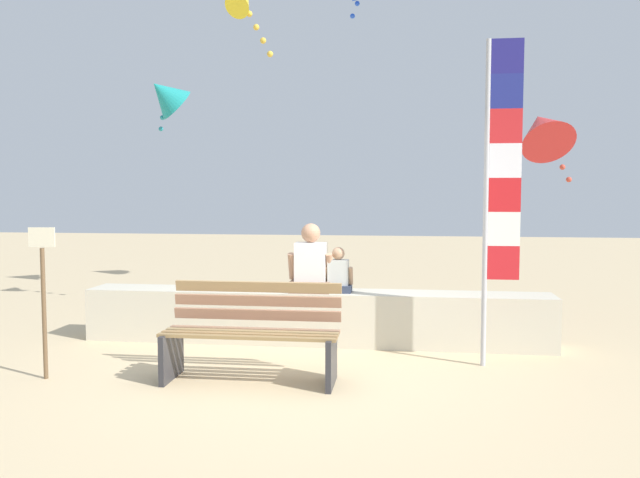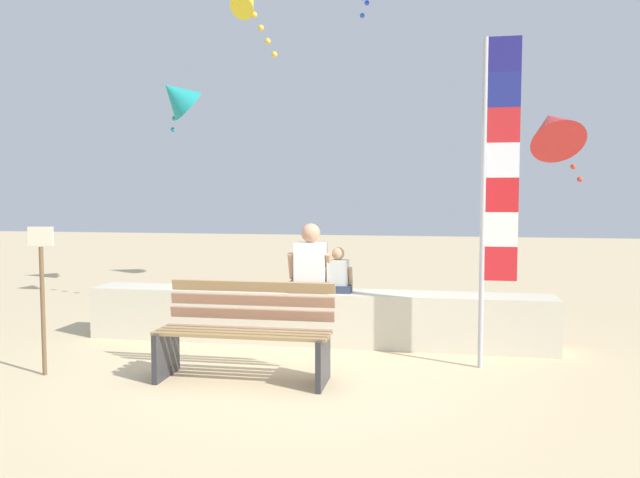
% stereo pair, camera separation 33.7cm
% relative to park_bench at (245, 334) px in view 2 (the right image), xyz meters
% --- Properties ---
extents(ground_plane, '(40.00, 40.00, 0.00)m').
position_rel_park_bench_xyz_m(ground_plane, '(0.37, 0.18, -0.42)').
color(ground_plane, '#D0B68A').
extents(seawall_ledge, '(5.34, 0.54, 0.60)m').
position_rel_park_bench_xyz_m(seawall_ledge, '(0.37, 1.52, -0.12)').
color(seawall_ledge, beige).
rests_on(seawall_ledge, ground).
extents(park_bench, '(1.62, 0.62, 0.88)m').
position_rel_park_bench_xyz_m(park_bench, '(0.00, 0.00, 0.00)').
color(park_bench, '#967649').
rests_on(park_bench, ground).
extents(person_adult, '(0.51, 0.37, 0.78)m').
position_rel_park_bench_xyz_m(person_adult, '(0.33, 1.47, 0.49)').
color(person_adult, brown).
rests_on(person_adult, seawall_ledge).
extents(person_child, '(0.34, 0.25, 0.51)m').
position_rel_park_bench_xyz_m(person_child, '(0.64, 1.47, 0.38)').
color(person_child, '#2E3850').
rests_on(person_child, seawall_ledge).
extents(flag_banner, '(0.36, 0.05, 3.21)m').
position_rel_park_bench_xyz_m(flag_banner, '(2.28, 0.77, 1.45)').
color(flag_banner, '#B7B7BC').
rests_on(flag_banner, ground).
extents(kite_yellow, '(0.66, 0.57, 1.01)m').
position_rel_park_bench_xyz_m(kite_yellow, '(-0.74, 2.65, 3.80)').
color(kite_yellow, yellow).
extents(kite_teal, '(1.03, 1.00, 0.99)m').
position_rel_park_bench_xyz_m(kite_teal, '(-2.59, 4.63, 2.94)').
color(kite_teal, teal).
extents(kite_red, '(0.93, 1.09, 1.24)m').
position_rel_park_bench_xyz_m(kite_red, '(3.35, 3.94, 2.22)').
color(kite_red, red).
extents(sign_post, '(0.24, 0.05, 1.41)m').
position_rel_park_bench_xyz_m(sign_post, '(-1.91, -0.23, 0.41)').
color(sign_post, brown).
rests_on(sign_post, ground).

